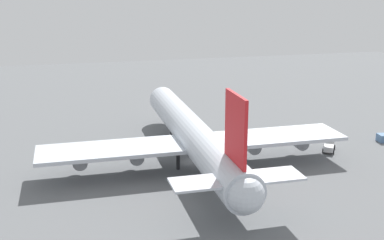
{
  "coord_description": "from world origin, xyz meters",
  "views": [
    {
      "loc": [
        -90.17,
        23.32,
        34.93
      ],
      "look_at": [
        0.0,
        0.0,
        8.76
      ],
      "focal_mm": 46.42,
      "sensor_mm": 36.0,
      "label": 1
    }
  ],
  "objects_px": {
    "pushback_tractor": "(329,145)",
    "cargo_airplane": "(192,134)",
    "cargo_container_fore": "(383,138)",
    "safety_cone_nose": "(168,121)"
  },
  "relations": [
    {
      "from": "cargo_container_fore",
      "to": "safety_cone_nose",
      "type": "relative_size",
      "value": 4.3
    },
    {
      "from": "safety_cone_nose",
      "to": "pushback_tractor",
      "type": "bearing_deg",
      "value": -136.25
    },
    {
      "from": "cargo_container_fore",
      "to": "pushback_tractor",
      "type": "bearing_deg",
      "value": 99.47
    },
    {
      "from": "cargo_container_fore",
      "to": "safety_cone_nose",
      "type": "xyz_separation_m",
      "value": [
        27.7,
        43.65,
        -0.54
      ]
    },
    {
      "from": "pushback_tractor",
      "to": "cargo_airplane",
      "type": "bearing_deg",
      "value": 89.64
    },
    {
      "from": "pushback_tractor",
      "to": "safety_cone_nose",
      "type": "xyz_separation_m",
      "value": [
        30.16,
        28.88,
        -0.88
      ]
    },
    {
      "from": "cargo_airplane",
      "to": "safety_cone_nose",
      "type": "bearing_deg",
      "value": -2.35
    },
    {
      "from": "pushback_tractor",
      "to": "safety_cone_nose",
      "type": "distance_m",
      "value": 41.77
    },
    {
      "from": "cargo_airplane",
      "to": "cargo_container_fore",
      "type": "bearing_deg",
      "value": -87.1
    },
    {
      "from": "cargo_airplane",
      "to": "safety_cone_nose",
      "type": "xyz_separation_m",
      "value": [
        29.98,
        -1.23,
        -5.57
      ]
    }
  ]
}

